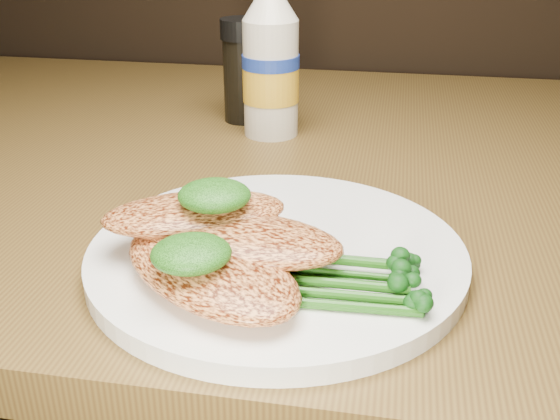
% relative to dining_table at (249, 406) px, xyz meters
% --- Properties ---
extents(dining_table, '(1.20, 0.80, 0.75)m').
position_rel_dining_table_xyz_m(dining_table, '(0.00, 0.00, 0.00)').
color(dining_table, '#4B3316').
rests_on(dining_table, floor).
extents(plate, '(0.29, 0.29, 0.02)m').
position_rel_dining_table_xyz_m(plate, '(0.09, -0.25, 0.38)').
color(plate, white).
rests_on(plate, dining_table).
extents(chicken_front, '(0.18, 0.16, 0.03)m').
position_rel_dining_table_xyz_m(chicken_front, '(0.05, -0.31, 0.40)').
color(chicken_front, '#F1934C').
rests_on(chicken_front, plate).
extents(chicken_mid, '(0.16, 0.10, 0.02)m').
position_rel_dining_table_xyz_m(chicken_mid, '(0.06, -0.28, 0.41)').
color(chicken_mid, '#F1934C').
rests_on(chicken_mid, plate).
extents(chicken_back, '(0.15, 0.12, 0.02)m').
position_rel_dining_table_xyz_m(chicken_back, '(0.03, -0.26, 0.42)').
color(chicken_back, '#F1934C').
rests_on(chicken_back, plate).
extents(pesto_front, '(0.07, 0.06, 0.02)m').
position_rel_dining_table_xyz_m(pesto_front, '(0.04, -0.32, 0.42)').
color(pesto_front, '#0F3407').
rests_on(pesto_front, chicken_front).
extents(pesto_back, '(0.06, 0.06, 0.02)m').
position_rel_dining_table_xyz_m(pesto_back, '(0.04, -0.26, 0.44)').
color(pesto_back, '#0F3407').
rests_on(pesto_back, chicken_back).
extents(broccolini_bundle, '(0.15, 0.12, 0.02)m').
position_rel_dining_table_xyz_m(broccolini_bundle, '(0.14, -0.29, 0.40)').
color(broccolini_bundle, '#1E5612').
rests_on(broccolini_bundle, plate).
extents(mayo_bottle, '(0.09, 0.09, 0.19)m').
position_rel_dining_table_xyz_m(mayo_bottle, '(0.02, 0.06, 0.47)').
color(mayo_bottle, '#EEE3CA').
rests_on(mayo_bottle, dining_table).
extents(pepper_grinder, '(0.07, 0.07, 0.13)m').
position_rel_dining_table_xyz_m(pepper_grinder, '(-0.02, 0.11, 0.44)').
color(pepper_grinder, black).
rests_on(pepper_grinder, dining_table).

